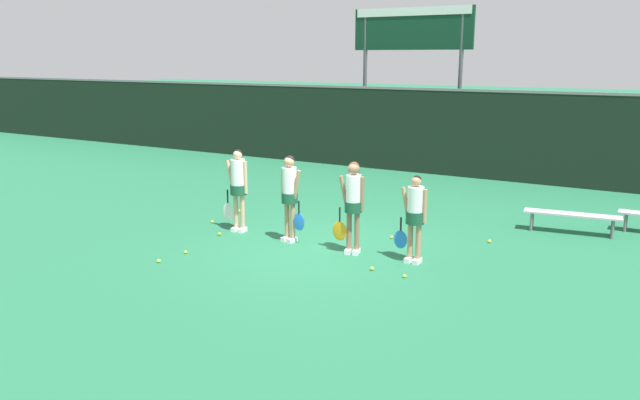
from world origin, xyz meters
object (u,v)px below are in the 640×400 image
tennis_ball_8 (220,234)px  tennis_ball_7 (392,237)px  player_1 (290,191)px  tennis_ball_1 (240,211)px  scoreboard (412,41)px  tennis_ball_0 (490,241)px  tennis_ball_5 (159,261)px  player_2 (353,200)px  tennis_ball_9 (343,230)px  tennis_ball_2 (372,269)px  tennis_ball_6 (338,235)px  player_3 (415,213)px  tennis_ball_4 (186,252)px  tennis_ball_3 (212,222)px  tennis_ball_10 (405,276)px  bench_courtside (572,216)px  player_0 (238,184)px

tennis_ball_8 → tennis_ball_7: bearing=26.3°
player_1 → tennis_ball_1: (-2.41, 1.45, -1.03)m
scoreboard → tennis_ball_0: (5.25, -8.43, -4.23)m
tennis_ball_5 → tennis_ball_8: (-0.18, 2.00, -0.00)m
tennis_ball_0 → tennis_ball_8: 5.67m
player_2 → tennis_ball_9: size_ratio=25.65×
player_1 → tennis_ball_2: 2.59m
tennis_ball_6 → tennis_ball_2: bearing=-45.6°
player_3 → tennis_ball_4: size_ratio=25.06×
tennis_ball_3 → tennis_ball_7: (4.08, 0.93, -0.00)m
player_1 → tennis_ball_4: size_ratio=27.36×
scoreboard → player_3: scoreboard is taller
player_3 → tennis_ball_0: (0.90, 1.95, -0.92)m
tennis_ball_4 → tennis_ball_9: bearing=56.7°
scoreboard → tennis_ball_3: (-0.70, -10.09, -4.23)m
player_1 → scoreboard: bearing=107.8°
tennis_ball_0 → tennis_ball_6: 3.13m
scoreboard → tennis_ball_10: size_ratio=83.32×
tennis_ball_5 → tennis_ball_8: size_ratio=1.05×
tennis_ball_4 → tennis_ball_5: (-0.06, -0.67, 0.00)m
tennis_ball_6 → player_1: bearing=-131.4°
bench_courtside → tennis_ball_4: size_ratio=30.64×
tennis_ball_2 → scoreboard: bearing=109.1°
bench_courtside → tennis_ball_6: (-4.24, -2.77, -0.35)m
player_0 → tennis_ball_5: 2.68m
tennis_ball_2 → tennis_ball_9: bearing=129.6°
tennis_ball_4 → tennis_ball_8: size_ratio=0.96×
scoreboard → tennis_ball_4: 12.84m
tennis_ball_9 → tennis_ball_5: bearing=-119.0°
player_3 → tennis_ball_5: player_3 is taller
tennis_ball_2 → tennis_ball_5: (-3.62, -1.60, 0.00)m
tennis_ball_2 → tennis_ball_3: same height
player_1 → tennis_ball_6: bearing=57.5°
bench_courtside → tennis_ball_3: bench_courtside is taller
player_0 → tennis_ball_9: player_0 is taller
tennis_ball_4 → tennis_ball_2: bearing=14.8°
tennis_ball_4 → tennis_ball_5: tennis_ball_5 is taller
scoreboard → tennis_ball_5: scoreboard is taller
bench_courtside → player_0: (-6.32, -3.47, 0.68)m
player_3 → tennis_ball_9: (-2.10, 1.18, -0.92)m
tennis_ball_6 → tennis_ball_7: bearing=22.9°
player_1 → tennis_ball_6: size_ratio=26.38×
tennis_ball_8 → scoreboard: bearing=90.5°
player_3 → tennis_ball_8: size_ratio=24.03×
tennis_ball_1 → tennis_ball_9: 3.03m
tennis_ball_8 → tennis_ball_5: bearing=-85.0°
tennis_ball_7 → tennis_ball_2: bearing=-76.0°
scoreboard → player_1: (1.64, -10.40, -3.20)m
tennis_ball_5 → tennis_ball_10: tennis_ball_5 is taller
scoreboard → tennis_ball_7: bearing=-69.8°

